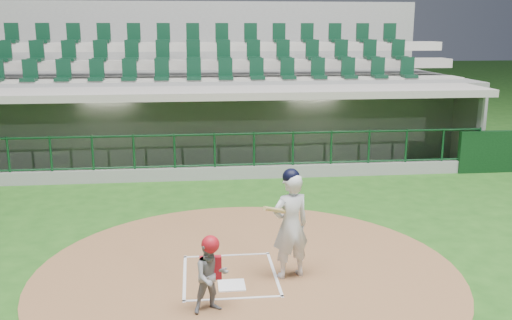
% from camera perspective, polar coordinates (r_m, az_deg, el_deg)
% --- Properties ---
extents(ground, '(120.00, 120.00, 0.00)m').
position_cam_1_polar(ground, '(9.98, -2.74, -10.80)').
color(ground, '#1E4D16').
rests_on(ground, ground).
extents(dirt_circle, '(7.20, 7.20, 0.01)m').
position_cam_1_polar(dirt_circle, '(9.82, -0.88, -11.17)').
color(dirt_circle, brown).
rests_on(dirt_circle, ground).
extents(home_plate, '(0.43, 0.43, 0.02)m').
position_cam_1_polar(home_plate, '(9.34, -2.46, -12.41)').
color(home_plate, white).
rests_on(home_plate, dirt_circle).
extents(batter_box_chalk, '(1.55, 1.80, 0.01)m').
position_cam_1_polar(batter_box_chalk, '(9.70, -2.62, -11.42)').
color(batter_box_chalk, white).
rests_on(batter_box_chalk, ground).
extents(dugout_structure, '(16.40, 3.70, 3.00)m').
position_cam_1_polar(dugout_structure, '(17.20, -4.57, 2.75)').
color(dugout_structure, gray).
rests_on(dugout_structure, ground).
extents(seating_deck, '(17.00, 6.72, 5.15)m').
position_cam_1_polar(seating_deck, '(20.19, -4.74, 5.61)').
color(seating_deck, slate).
rests_on(seating_deck, ground).
extents(batter, '(0.91, 0.94, 1.85)m').
position_cam_1_polar(batter, '(9.33, 3.45, -6.37)').
color(batter, silver).
rests_on(batter, dirt_circle).
extents(catcher, '(0.62, 0.55, 1.16)m').
position_cam_1_polar(catcher, '(8.38, -4.53, -11.28)').
color(catcher, gray).
rests_on(catcher, dirt_circle).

